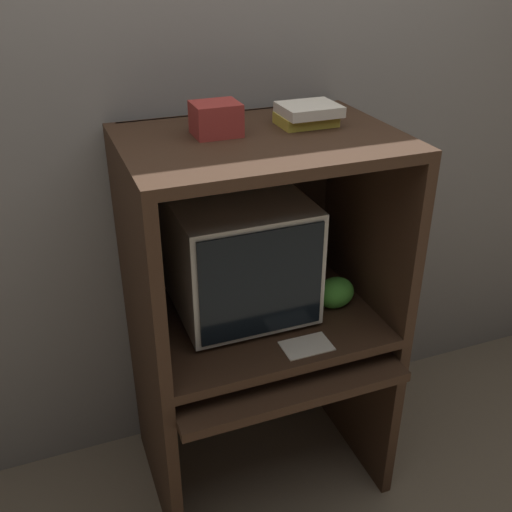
{
  "coord_description": "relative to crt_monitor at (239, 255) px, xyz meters",
  "views": [
    {
      "loc": [
        -0.66,
        -1.37,
        1.97
      ],
      "look_at": [
        -0.02,
        0.32,
        1.0
      ],
      "focal_mm": 42.0,
      "sensor_mm": 36.0,
      "label": 1
    }
  ],
  "objects": [
    {
      "name": "storage_box",
      "position": [
        -0.07,
        -0.0,
        0.49
      ],
      "size": [
        0.14,
        0.12,
        0.1
      ],
      "color": "maroon",
      "rests_on": "hutch_upper"
    },
    {
      "name": "desk_base",
      "position": [
        0.05,
        -0.11,
        -0.57
      ],
      "size": [
        0.88,
        0.7,
        0.66
      ],
      "color": "#382316",
      "rests_on": "ground_plane"
    },
    {
      "name": "snack_bag",
      "position": [
        0.33,
        -0.11,
        -0.17
      ],
      "size": [
        0.14,
        0.11,
        0.12
      ],
      "color": "green",
      "rests_on": "desk_monitor_shelf"
    },
    {
      "name": "keyboard",
      "position": [
        -0.02,
        -0.24,
        -0.3
      ],
      "size": [
        0.39,
        0.16,
        0.03
      ],
      "color": "#2D2D30",
      "rests_on": "desk_base"
    },
    {
      "name": "mouse",
      "position": [
        0.23,
        -0.25,
        -0.3
      ],
      "size": [
        0.07,
        0.05,
        0.03
      ],
      "color": "#B7B7B7",
      "rests_on": "desk_base"
    },
    {
      "name": "wall_back",
      "position": [
        0.05,
        0.31,
        0.32
      ],
      "size": [
        6.0,
        0.06,
        2.6
      ],
      "color": "gray",
      "rests_on": "ground_plane"
    },
    {
      "name": "desk_monitor_shelf",
      "position": [
        0.05,
        -0.07,
        -0.25
      ],
      "size": [
        0.88,
        0.64,
        0.09
      ],
      "color": "#382316",
      "rests_on": "desk_base"
    },
    {
      "name": "crt_monitor",
      "position": [
        0.0,
        0.0,
        0.0
      ],
      "size": [
        0.46,
        0.45,
        0.43
      ],
      "color": "beige",
      "rests_on": "desk_monitor_shelf"
    },
    {
      "name": "paper_card",
      "position": [
        0.13,
        -0.3,
        -0.22
      ],
      "size": [
        0.17,
        0.11,
        0.0
      ],
      "color": "beige",
      "rests_on": "desk_monitor_shelf"
    },
    {
      "name": "hutch_upper",
      "position": [
        0.05,
        -0.03,
        0.21
      ],
      "size": [
        0.88,
        0.64,
        0.67
      ],
      "color": "#382316",
      "rests_on": "desk_monitor_shelf"
    },
    {
      "name": "book_stack",
      "position": [
        0.24,
        -0.01,
        0.48
      ],
      "size": [
        0.19,
        0.16,
        0.07
      ],
      "color": "gold",
      "rests_on": "hutch_upper"
    }
  ]
}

